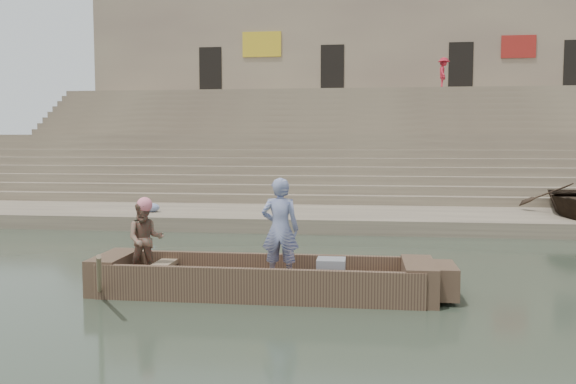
% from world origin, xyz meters
% --- Properties ---
extents(ground, '(120.00, 120.00, 0.00)m').
position_xyz_m(ground, '(0.00, 0.00, 0.00)').
color(ground, '#2C3628').
rests_on(ground, ground).
extents(lower_landing, '(32.00, 4.00, 0.40)m').
position_xyz_m(lower_landing, '(0.00, 8.00, 0.20)').
color(lower_landing, gray).
rests_on(lower_landing, ground).
extents(mid_landing, '(32.00, 3.00, 2.80)m').
position_xyz_m(mid_landing, '(0.00, 15.50, 1.40)').
color(mid_landing, gray).
rests_on(mid_landing, ground).
extents(upper_landing, '(32.00, 3.00, 5.20)m').
position_xyz_m(upper_landing, '(0.00, 22.50, 2.60)').
color(upper_landing, gray).
rests_on(upper_landing, ground).
extents(ghat_steps, '(32.00, 11.00, 5.20)m').
position_xyz_m(ghat_steps, '(0.00, 17.19, 1.80)').
color(ghat_steps, gray).
rests_on(ghat_steps, ground).
extents(building_wall, '(32.00, 5.07, 11.20)m').
position_xyz_m(building_wall, '(0.00, 26.50, 5.60)').
color(building_wall, '#9B8969').
rests_on(building_wall, ground).
extents(main_rowboat, '(5.00, 1.30, 0.22)m').
position_xyz_m(main_rowboat, '(-1.88, -0.37, 0.11)').
color(main_rowboat, brown).
rests_on(main_rowboat, ground).
extents(rowboat_trim, '(6.04, 2.63, 1.97)m').
position_xyz_m(rowboat_trim, '(-1.68, -0.37, 0.31)').
color(rowboat_trim, brown).
rests_on(rowboat_trim, ground).
extents(standing_man, '(0.63, 0.42, 1.71)m').
position_xyz_m(standing_man, '(-1.59, -0.27, 1.07)').
color(standing_man, navy).
rests_on(standing_man, main_rowboat).
extents(rowing_man, '(0.76, 0.67, 1.29)m').
position_xyz_m(rowing_man, '(-3.88, -0.33, 0.87)').
color(rowing_man, '#277557').
rests_on(rowing_man, main_rowboat).
extents(television, '(0.46, 0.42, 0.40)m').
position_xyz_m(television, '(-0.75, -0.37, 0.42)').
color(television, gray).
rests_on(television, main_rowboat).
extents(pedestrian, '(0.73, 1.10, 1.58)m').
position_xyz_m(pedestrian, '(3.79, 21.65, 5.99)').
color(pedestrian, '#AF1D2D').
rests_on(pedestrian, upper_landing).
extents(cloth_bundles, '(13.46, 0.53, 0.26)m').
position_xyz_m(cloth_bundles, '(-0.02, 7.21, 0.53)').
color(cloth_bundles, '#3F5999').
rests_on(cloth_bundles, lower_landing).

